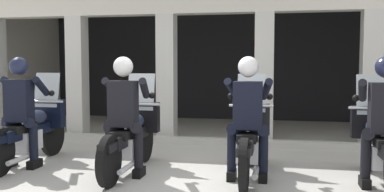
{
  "coord_description": "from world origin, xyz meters",
  "views": [
    {
      "loc": [
        1.18,
        -5.49,
        1.5
      ],
      "look_at": [
        0.0,
        0.41,
        1.04
      ],
      "focal_mm": 40.5,
      "sensor_mm": 36.0,
      "label": 1
    }
  ],
  "objects_px": {
    "police_officer_far_left": "(20,103)",
    "police_officer_center_left": "(124,106)",
    "motorcycle_center_right": "(249,138)",
    "police_officer_center_right": "(248,108)",
    "motorcycle_far_right": "(378,143)",
    "motorcycle_far_left": "(32,130)",
    "motorcycle_center_left": "(132,135)"
  },
  "relations": [
    {
      "from": "motorcycle_center_right",
      "to": "motorcycle_far_right",
      "type": "relative_size",
      "value": 1.0
    },
    {
      "from": "motorcycle_center_right",
      "to": "police_officer_center_right",
      "type": "xyz_separation_m",
      "value": [
        -0.0,
        -0.28,
        0.44
      ]
    },
    {
      "from": "police_officer_center_left",
      "to": "police_officer_center_right",
      "type": "height_order",
      "value": "same"
    },
    {
      "from": "motorcycle_center_right",
      "to": "motorcycle_far_right",
      "type": "xyz_separation_m",
      "value": [
        1.62,
        -0.03,
        0.0
      ]
    },
    {
      "from": "police_officer_center_left",
      "to": "motorcycle_center_right",
      "type": "bearing_deg",
      "value": 11.29
    },
    {
      "from": "motorcycle_center_left",
      "to": "motorcycle_center_right",
      "type": "bearing_deg",
      "value": 1.49
    },
    {
      "from": "motorcycle_far_right",
      "to": "motorcycle_far_left",
      "type": "bearing_deg",
      "value": 169.9
    },
    {
      "from": "police_officer_center_right",
      "to": "motorcycle_center_right",
      "type": "bearing_deg",
      "value": 79.48
    },
    {
      "from": "police_officer_far_left",
      "to": "motorcycle_center_left",
      "type": "relative_size",
      "value": 0.78
    },
    {
      "from": "police_officer_center_right",
      "to": "motorcycle_far_right",
      "type": "bearing_deg",
      "value": -1.22
    },
    {
      "from": "motorcycle_far_left",
      "to": "motorcycle_far_right",
      "type": "height_order",
      "value": "same"
    },
    {
      "from": "police_officer_center_right",
      "to": "motorcycle_far_right",
      "type": "distance_m",
      "value": 1.7
    },
    {
      "from": "motorcycle_far_left",
      "to": "motorcycle_far_right",
      "type": "xyz_separation_m",
      "value": [
        4.85,
        -0.09,
        0.0
      ]
    },
    {
      "from": "police_officer_far_left",
      "to": "police_officer_center_left",
      "type": "distance_m",
      "value": 1.62
    },
    {
      "from": "police_officer_far_left",
      "to": "police_officer_center_left",
      "type": "xyz_separation_m",
      "value": [
        1.62,
        -0.16,
        0.0
      ]
    },
    {
      "from": "police_officer_far_left",
      "to": "motorcycle_center_left",
      "type": "distance_m",
      "value": 1.68
    },
    {
      "from": "motorcycle_center_right",
      "to": "motorcycle_far_left",
      "type": "bearing_deg",
      "value": 168.64
    },
    {
      "from": "motorcycle_far_right",
      "to": "police_officer_far_left",
      "type": "bearing_deg",
      "value": 173.25
    },
    {
      "from": "motorcycle_far_left",
      "to": "motorcycle_far_right",
      "type": "distance_m",
      "value": 4.85
    },
    {
      "from": "motorcycle_center_left",
      "to": "motorcycle_far_right",
      "type": "xyz_separation_m",
      "value": [
        3.23,
        0.07,
        0.0
      ]
    },
    {
      "from": "motorcycle_far_left",
      "to": "police_officer_far_left",
      "type": "xyz_separation_m",
      "value": [
        -0.0,
        -0.28,
        0.44
      ]
    },
    {
      "from": "police_officer_far_left",
      "to": "motorcycle_far_right",
      "type": "xyz_separation_m",
      "value": [
        4.85,
        0.19,
        -0.44
      ]
    },
    {
      "from": "motorcycle_far_left",
      "to": "motorcycle_center_right",
      "type": "bearing_deg",
      "value": -1.27
    },
    {
      "from": "motorcycle_center_left",
      "to": "motorcycle_far_left",
      "type": "bearing_deg",
      "value": 172.35
    },
    {
      "from": "motorcycle_far_left",
      "to": "motorcycle_center_left",
      "type": "relative_size",
      "value": 1.0
    },
    {
      "from": "police_officer_center_left",
      "to": "police_officer_far_left",
      "type": "bearing_deg",
      "value": 172.35
    },
    {
      "from": "police_officer_far_left",
      "to": "police_officer_center_left",
      "type": "bearing_deg",
      "value": -5.83
    },
    {
      "from": "motorcycle_center_right",
      "to": "police_officer_center_right",
      "type": "bearing_deg",
      "value": -100.52
    },
    {
      "from": "police_officer_center_left",
      "to": "motorcycle_far_right",
      "type": "height_order",
      "value": "police_officer_center_left"
    },
    {
      "from": "motorcycle_center_left",
      "to": "police_officer_center_right",
      "type": "xyz_separation_m",
      "value": [
        1.61,
        -0.19,
        0.44
      ]
    },
    {
      "from": "motorcycle_center_left",
      "to": "police_officer_center_left",
      "type": "xyz_separation_m",
      "value": [
        -0.0,
        -0.28,
        0.44
      ]
    },
    {
      "from": "motorcycle_center_left",
      "to": "motorcycle_far_right",
      "type": "bearing_deg",
      "value": -0.71
    }
  ]
}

